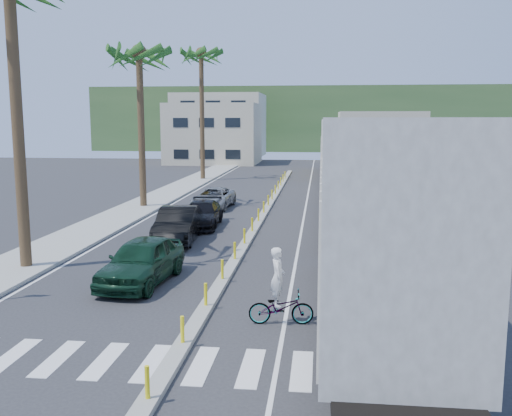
# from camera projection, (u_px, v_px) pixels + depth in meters

# --- Properties ---
(ground) EXTENTS (140.00, 140.00, 0.00)m
(ground) POSITION_uv_depth(u_px,v_px,m) (191.00, 334.00, 15.66)
(ground) COLOR #28282B
(ground) RESTS_ON ground
(sidewalk) EXTENTS (3.00, 90.00, 0.15)m
(sidewalk) POSITION_uv_depth(u_px,v_px,m) (154.00, 200.00, 41.15)
(sidewalk) COLOR gray
(sidewalk) RESTS_ON ground
(rails) EXTENTS (1.56, 100.00, 0.06)m
(rails) POSITION_uv_depth(u_px,v_px,m) (341.00, 198.00, 42.60)
(rails) COLOR black
(rails) RESTS_ON ground
(median) EXTENTS (0.45, 60.00, 0.85)m
(median) POSITION_uv_depth(u_px,v_px,m) (264.00, 214.00, 35.25)
(median) COLOR gray
(median) RESTS_ON ground
(crosswalk) EXTENTS (14.00, 2.20, 0.01)m
(crosswalk) POSITION_uv_depth(u_px,v_px,m) (173.00, 364.00, 13.70)
(crosswalk) COLOR silver
(crosswalk) RESTS_ON ground
(lane_markings) EXTENTS (9.42, 90.00, 0.01)m
(lane_markings) POSITION_uv_depth(u_px,v_px,m) (241.00, 203.00, 40.45)
(lane_markings) COLOR silver
(lane_markings) RESTS_ON ground
(freight_train) EXTENTS (3.00, 60.94, 5.85)m
(freight_train) POSITION_uv_depth(u_px,v_px,m) (345.00, 167.00, 36.05)
(freight_train) COLOR #A8A59A
(freight_train) RESTS_ON ground
(palm_trees) EXTENTS (3.50, 37.20, 13.75)m
(palm_trees) POSITION_uv_depth(u_px,v_px,m) (145.00, 43.00, 37.21)
(palm_trees) COLOR brown
(palm_trees) RESTS_ON ground
(buildings) EXTENTS (38.00, 27.00, 10.00)m
(buildings) POSITION_uv_depth(u_px,v_px,m) (256.00, 130.00, 86.08)
(buildings) COLOR #BAB294
(buildings) RESTS_ON ground
(hillside) EXTENTS (80.00, 20.00, 12.00)m
(hillside) POSITION_uv_depth(u_px,v_px,m) (304.00, 119.00, 112.95)
(hillside) COLOR #385628
(hillside) RESTS_ON ground
(car_lead) EXTENTS (2.80, 5.19, 1.65)m
(car_lead) POSITION_uv_depth(u_px,v_px,m) (142.00, 261.00, 20.39)
(car_lead) COLOR #10311F
(car_lead) RESTS_ON ground
(car_second) EXTENTS (2.57, 5.30, 1.65)m
(car_second) POSITION_uv_depth(u_px,v_px,m) (178.00, 225.00, 27.44)
(car_second) COLOR black
(car_second) RESTS_ON ground
(car_third) EXTENTS (2.45, 5.05, 1.41)m
(car_third) POSITION_uv_depth(u_px,v_px,m) (202.00, 214.00, 31.27)
(car_third) COLOR black
(car_third) RESTS_ON ground
(car_rear) EXTENTS (2.76, 5.12, 1.36)m
(car_rear) POSITION_uv_depth(u_px,v_px,m) (213.00, 198.00, 37.92)
(car_rear) COLOR #939598
(car_rear) RESTS_ON ground
(cyclist) EXTENTS (0.98, 1.98, 2.25)m
(cyclist) POSITION_uv_depth(u_px,v_px,m) (280.00, 300.00, 16.30)
(cyclist) COLOR #9EA0A5
(cyclist) RESTS_ON ground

